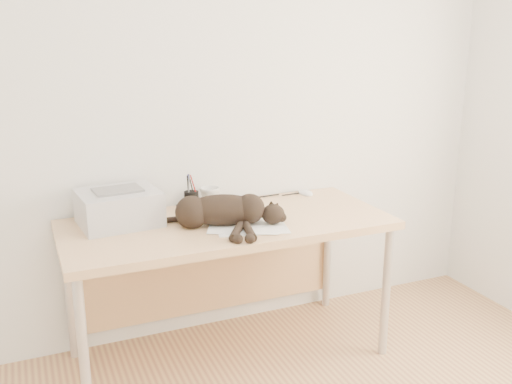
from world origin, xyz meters
name	(u,v)px	position (x,y,z in m)	size (l,w,h in m)	color
wall_back	(202,99)	(0.00, 1.75, 1.30)	(3.50, 3.50, 0.00)	white
desk	(222,241)	(0.00, 1.48, 0.61)	(1.60, 0.70, 0.74)	#E3B585
printer	(119,207)	(-0.50, 1.55, 0.82)	(0.40, 0.35, 0.18)	#BBBBC0
papers	(248,226)	(0.06, 1.26, 0.74)	(0.42, 0.35, 0.01)	white
cat	(219,212)	(-0.06, 1.33, 0.81)	(0.67, 0.47, 0.16)	black
mug	(210,196)	(0.00, 1.67, 0.79)	(0.11, 0.11, 0.10)	silver
pen_cup	(192,201)	(-0.11, 1.62, 0.79)	(0.07, 0.07, 0.19)	black
remote_grey	(249,206)	(0.18, 1.54, 0.75)	(0.05, 0.19, 0.02)	slate
remote_black	(221,213)	(0.00, 1.49, 0.75)	(0.05, 0.19, 0.02)	black
mouse	(306,191)	(0.58, 1.67, 0.76)	(0.07, 0.12, 0.04)	white
cable_tangle	(208,203)	(0.00, 1.70, 0.75)	(1.36, 0.07, 0.01)	black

